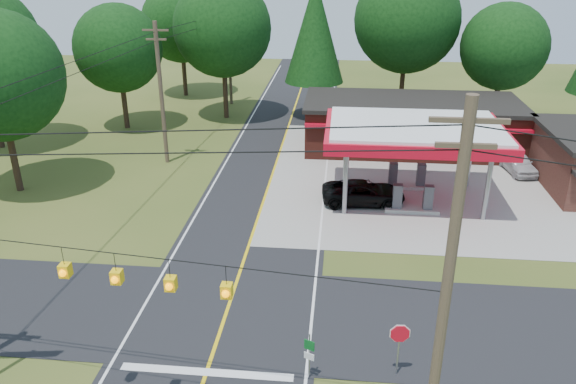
# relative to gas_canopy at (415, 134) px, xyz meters

# --- Properties ---
(ground) EXTENTS (120.00, 120.00, 0.00)m
(ground) POSITION_rel_gas_canopy_xyz_m (-9.00, -13.00, -4.27)
(ground) COLOR #38491A
(ground) RESTS_ON ground
(main_highway) EXTENTS (8.00, 120.00, 0.02)m
(main_highway) POSITION_rel_gas_canopy_xyz_m (-9.00, -13.00, -4.26)
(main_highway) COLOR black
(main_highway) RESTS_ON ground
(cross_road) EXTENTS (70.00, 7.00, 0.02)m
(cross_road) POSITION_rel_gas_canopy_xyz_m (-9.00, -13.00, -4.25)
(cross_road) COLOR black
(cross_road) RESTS_ON ground
(lane_center_yellow) EXTENTS (0.15, 110.00, 0.00)m
(lane_center_yellow) POSITION_rel_gas_canopy_xyz_m (-9.00, -13.00, -4.24)
(lane_center_yellow) COLOR yellow
(lane_center_yellow) RESTS_ON main_highway
(gas_canopy) EXTENTS (10.60, 7.40, 4.88)m
(gas_canopy) POSITION_rel_gas_canopy_xyz_m (0.00, 0.00, 0.00)
(gas_canopy) COLOR gray
(gas_canopy) RESTS_ON ground
(convenience_store) EXTENTS (16.40, 7.55, 3.80)m
(convenience_store) POSITION_rel_gas_canopy_xyz_m (1.00, 9.98, -2.35)
(convenience_store) COLOR maroon
(convenience_store) RESTS_ON ground
(utility_pole_near_right) EXTENTS (1.80, 0.30, 11.50)m
(utility_pole_near_right) POSITION_rel_gas_canopy_xyz_m (-1.50, -20.00, 1.69)
(utility_pole_near_right) COLOR #473828
(utility_pole_near_right) RESTS_ON ground
(utility_pole_far_left) EXTENTS (1.80, 0.30, 10.00)m
(utility_pole_far_left) POSITION_rel_gas_canopy_xyz_m (-17.00, 5.00, 0.93)
(utility_pole_far_left) COLOR #473828
(utility_pole_far_left) RESTS_ON ground
(utility_pole_north) EXTENTS (0.30, 0.30, 9.50)m
(utility_pole_north) POSITION_rel_gas_canopy_xyz_m (-15.50, 22.00, 0.48)
(utility_pole_north) COLOR #473828
(utility_pole_north) RESTS_ON ground
(overhead_beacons) EXTENTS (17.04, 2.04, 1.03)m
(overhead_beacons) POSITION_rel_gas_canopy_xyz_m (-10.00, -19.00, 1.95)
(overhead_beacons) COLOR black
(overhead_beacons) RESTS_ON ground
(treeline_backdrop) EXTENTS (70.27, 51.59, 13.30)m
(treeline_backdrop) POSITION_rel_gas_canopy_xyz_m (-8.18, 11.01, 3.22)
(treeline_backdrop) COLOR #332316
(treeline_backdrop) RESTS_ON ground
(suv_car) EXTENTS (5.37, 5.37, 1.40)m
(suv_car) POSITION_rel_gas_canopy_xyz_m (-2.87, -0.91, -3.57)
(suv_car) COLOR black
(suv_car) RESTS_ON ground
(sedan_car) EXTENTS (4.56, 4.56, 1.37)m
(sedan_car) POSITION_rel_gas_canopy_xyz_m (8.00, 5.47, -3.58)
(sedan_car) COLOR silver
(sedan_car) RESTS_ON ground
(octagonal_stop_sign) EXTENTS (0.79, 0.13, 2.25)m
(octagonal_stop_sign) POSITION_rel_gas_canopy_xyz_m (-2.00, -16.01, -2.60)
(octagonal_stop_sign) COLOR gray
(octagonal_stop_sign) RESTS_ON ground
(route_sign_post) EXTENTS (0.38, 0.19, 1.97)m
(route_sign_post) POSITION_rel_gas_canopy_xyz_m (-5.20, -16.52, -3.11)
(route_sign_post) COLOR gray
(route_sign_post) RESTS_ON ground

